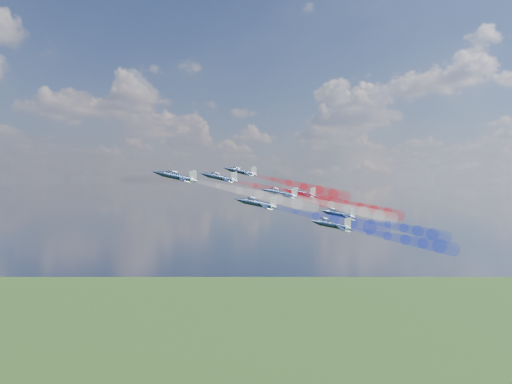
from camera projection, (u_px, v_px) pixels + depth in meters
jet_lead at (176, 177)px, 129.57m from camera, size 13.15×10.96×7.52m
trail_lead at (259, 195)px, 140.64m from camera, size 34.89×9.02×11.36m
jet_inner_left at (257, 204)px, 128.33m from camera, size 13.15×10.96×7.52m
trail_inner_left at (334, 220)px, 139.40m from camera, size 34.89×9.02×11.36m
jet_inner_right at (220, 178)px, 146.97m from camera, size 13.15×10.96×7.52m
trail_inner_right at (291, 194)px, 158.04m from camera, size 34.89×9.02×11.36m
jet_outer_left at (332, 225)px, 124.36m from camera, size 13.15×10.96×7.52m
trail_outer_left at (406, 240)px, 135.43m from camera, size 34.89×9.02×11.36m
jet_center_third at (281, 193)px, 144.88m from camera, size 13.15×10.96×7.52m
trail_center_third at (348, 208)px, 155.95m from camera, size 34.89×9.02×11.36m
jet_outer_right at (241, 172)px, 162.44m from camera, size 13.15×10.96×7.52m
trail_outer_right at (304, 187)px, 173.51m from camera, size 34.89×9.02×11.36m
jet_rear_left at (339, 214)px, 141.42m from camera, size 13.15×10.96×7.52m
trail_rear_left at (403, 228)px, 152.49m from camera, size 34.89×9.02×11.36m
jet_rear_right at (301, 193)px, 162.11m from camera, size 13.15×10.96×7.52m
trail_rear_right at (360, 206)px, 173.18m from camera, size 34.89×9.02×11.36m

